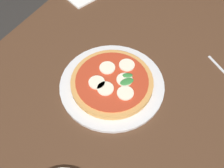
{
  "coord_description": "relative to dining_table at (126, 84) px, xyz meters",
  "views": [
    {
      "loc": [
        0.54,
        0.27,
        1.49
      ],
      "look_at": [
        0.09,
        -0.01,
        0.74
      ],
      "focal_mm": 43.21,
      "sensor_mm": 36.0,
      "label": 1
    }
  ],
  "objects": [
    {
      "name": "ground_plane",
      "position": [
        0.0,
        0.0,
        -0.65
      ],
      "size": [
        6.0,
        6.0,
        0.0
      ],
      "primitive_type": "plane",
      "color": "#2D2B28"
    },
    {
      "name": "dining_table",
      "position": [
        0.0,
        0.0,
        0.0
      ],
      "size": [
        1.57,
        0.99,
        0.73
      ],
      "color": "#4C301E",
      "rests_on": "ground_plane"
    },
    {
      "name": "serving_tray",
      "position": [
        0.09,
        -0.01,
        0.09
      ],
      "size": [
        0.36,
        0.36,
        0.01
      ],
      "primitive_type": "cylinder",
      "color": "silver",
      "rests_on": "dining_table"
    },
    {
      "name": "pizza",
      "position": [
        0.09,
        -0.01,
        0.11
      ],
      "size": [
        0.28,
        0.28,
        0.03
      ],
      "color": "tan",
      "rests_on": "serving_tray"
    }
  ]
}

